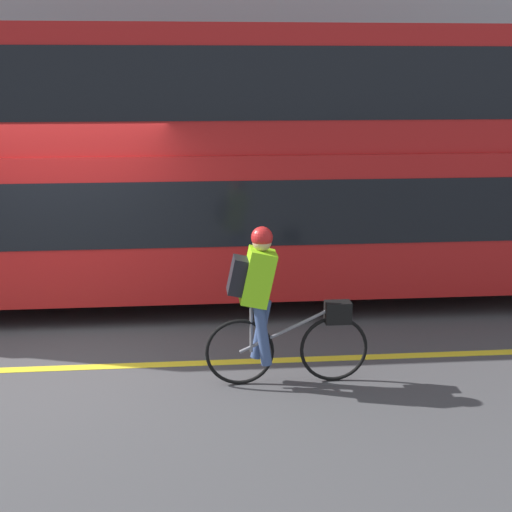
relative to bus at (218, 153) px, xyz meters
The scene contains 6 objects.
ground_plane 3.51m from the bus, 130.82° to the right, with size 80.00×80.00×0.00m, color #424244.
road_center_line 3.63m from the bus, 128.47° to the right, with size 50.00×0.14×0.01m, color yellow.
sidewalk_curb 4.69m from the bus, 116.13° to the left, with size 60.00×2.11×0.10m.
bus is the anchor object (origin of this frame).
cyclist_on_bike 3.17m from the bus, 82.54° to the right, with size 1.66×0.32×1.64m.
trash_bin 6.30m from the bus, 37.44° to the left, with size 0.59×0.59×0.90m.
Camera 1 is at (1.51, -7.43, 3.09)m, focal length 50.00 mm.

